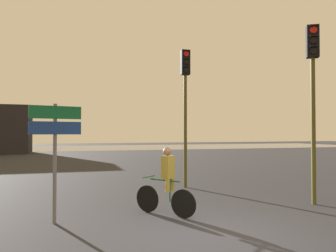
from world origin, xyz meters
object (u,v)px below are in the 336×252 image
object	(u,v)px
traffic_light_near_right	(313,81)
direction_sign_post	(55,141)
traffic_light_center	(185,93)
cyclist	(167,181)

from	to	relation	value
traffic_light_near_right	direction_sign_post	world-z (taller)	traffic_light_near_right
traffic_light_center	cyclist	bearing A→B (deg)	66.88
direction_sign_post	traffic_light_near_right	bearing A→B (deg)	166.59
traffic_light_center	direction_sign_post	distance (m)	5.89
traffic_light_center	cyclist	xyz separation A→B (m)	(-1.82, -3.65, -2.61)
traffic_light_near_right	cyclist	bearing A→B (deg)	29.26
traffic_light_near_right	cyclist	distance (m)	4.95
traffic_light_center	cyclist	distance (m)	4.85
direction_sign_post	cyclist	distance (m)	2.71
traffic_light_center	traffic_light_near_right	world-z (taller)	traffic_light_center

